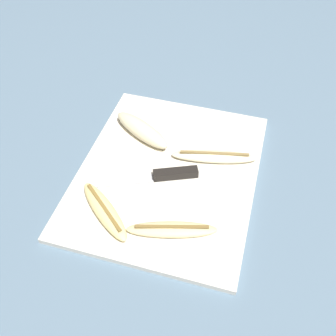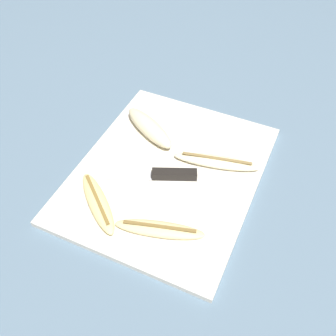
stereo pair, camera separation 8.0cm
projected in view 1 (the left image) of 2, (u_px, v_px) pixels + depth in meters
ground_plane at (168, 175)px, 0.82m from camera, size 4.00×4.00×0.00m
cutting_board at (168, 173)px, 0.81m from camera, size 0.44×0.36×0.01m
knife at (166, 175)px, 0.79m from camera, size 0.10×0.20×0.02m
banana_pale_long at (142, 130)px, 0.87m from camera, size 0.11×0.16×0.03m
banana_mellow_near at (172, 230)px, 0.70m from camera, size 0.08×0.17×0.02m
banana_bright_far at (214, 156)px, 0.82m from camera, size 0.07×0.18×0.02m
banana_golden_short at (105, 211)px, 0.73m from camera, size 0.13×0.14×0.02m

